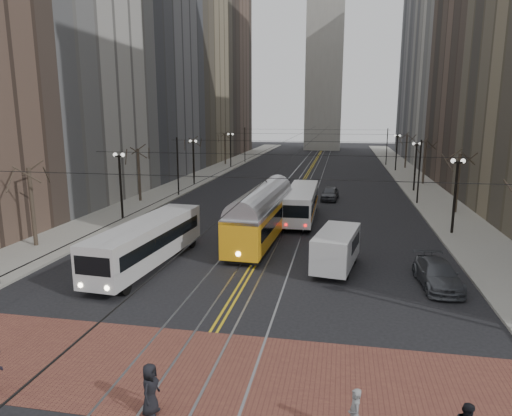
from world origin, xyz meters
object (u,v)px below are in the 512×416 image
at_px(cargo_van, 336,251).
at_px(sedan_parked, 437,274).
at_px(pedestrian_a, 150,389).
at_px(rear_bus, 301,204).
at_px(sedan_grey, 330,193).
at_px(pedestrian_b, 355,414).
at_px(clock_tower, 327,1).
at_px(streetcar, 262,219).
at_px(transit_bus, 148,244).

relative_size(cargo_van, sedan_parked, 1.12).
height_order(sedan_parked, pedestrian_a, pedestrian_a).
xyz_separation_m(rear_bus, pedestrian_a, (-2.23, -27.33, -0.55)).
height_order(sedan_grey, pedestrian_b, pedestrian_b).
distance_m(cargo_van, sedan_grey, 22.71).
bearing_deg(sedan_parked, clock_tower, 92.08).
height_order(clock_tower, cargo_van, clock_tower).
height_order(streetcar, sedan_parked, streetcar).
distance_m(streetcar, sedan_grey, 17.54).
bearing_deg(pedestrian_a, rear_bus, -2.30).
xyz_separation_m(sedan_grey, pedestrian_a, (-4.43, -37.34, 0.13)).
xyz_separation_m(cargo_van, sedan_parked, (5.44, -1.72, -0.49)).
bearing_deg(pedestrian_a, cargo_van, -17.98).
height_order(sedan_grey, pedestrian_a, pedestrian_a).
bearing_deg(rear_bus, pedestrian_b, -82.16).
bearing_deg(sedan_grey, sedan_parked, -70.44).
distance_m(rear_bus, sedan_parked, 16.81).
xyz_separation_m(cargo_van, pedestrian_a, (-5.44, -14.66, -0.34)).
relative_size(sedan_grey, pedestrian_b, 2.68).
xyz_separation_m(streetcar, pedestrian_a, (0.07, -20.41, -0.72)).
distance_m(transit_bus, sedan_grey, 26.32).
height_order(clock_tower, pedestrian_a, clock_tower).
bearing_deg(transit_bus, streetcar, 55.81).
xyz_separation_m(transit_bus, pedestrian_a, (5.84, -13.12, -0.56)).
distance_m(sedan_parked, pedestrian_b, 13.76).
xyz_separation_m(transit_bus, rear_bus, (8.07, 14.21, -0.01)).
height_order(clock_tower, sedan_grey, clock_tower).
distance_m(rear_bus, pedestrian_a, 27.43).
bearing_deg(clock_tower, cargo_van, -86.95).
bearing_deg(pedestrian_a, transit_bus, 26.38).
bearing_deg(clock_tower, streetcar, -90.33).
distance_m(transit_bus, sedan_parked, 16.74).
xyz_separation_m(clock_tower, sedan_parked, (10.45, -95.56, -35.27)).
distance_m(clock_tower, transit_bus, 101.64).
xyz_separation_m(sedan_grey, pedestrian_b, (1.76, -37.34, 0.08)).
xyz_separation_m(transit_bus, streetcar, (5.77, 7.29, 0.16)).
height_order(transit_bus, rear_bus, transit_bus).
bearing_deg(rear_bus, clock_tower, 90.86).
distance_m(clock_tower, cargo_van, 100.20).
xyz_separation_m(clock_tower, cargo_van, (5.01, -93.84, -34.78)).
distance_m(transit_bus, rear_bus, 16.35).
bearing_deg(rear_bus, pedestrian_a, -95.07).
relative_size(transit_bus, sedan_parked, 2.34).
distance_m(cargo_van, pedestrian_a, 15.64).
relative_size(streetcar, pedestrian_b, 8.45).
height_order(streetcar, sedan_grey, streetcar).
relative_size(rear_bus, pedestrian_b, 6.80).
xyz_separation_m(streetcar, rear_bus, (2.30, 6.93, -0.17)).
bearing_deg(transit_bus, sedan_grey, 71.21).
height_order(transit_bus, streetcar, streetcar).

